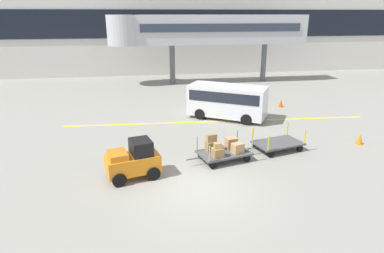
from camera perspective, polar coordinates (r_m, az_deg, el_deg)
name	(u,v)px	position (r m, az deg, el deg)	size (l,w,h in m)	color
ground_plane	(200,188)	(12.92, 1.40, -10.62)	(120.00, 120.00, 0.00)	gray
apron_lead_line	(218,121)	(20.60, 4.52, 0.87)	(18.75, 0.20, 0.01)	yellow
terminal_building	(157,28)	(37.12, -6.01, 16.51)	(62.65, 2.51, 9.69)	beige
jet_bridge	(202,30)	(31.61, 1.66, 16.26)	(18.35, 3.00, 6.24)	#B7B7BC
baggage_tug	(133,160)	(13.61, -10.05, -5.77)	(2.31, 1.67, 1.58)	orange
baggage_cart_lead	(223,149)	(15.08, 5.44, -3.88)	(3.09, 1.94, 1.23)	#4C4C4F
baggage_cart_middle	(278,143)	(16.72, 14.55, -2.82)	(3.09, 1.94, 1.10)	#4C4C4F
shuttle_van	(227,99)	(21.01, 6.09, 4.69)	(5.09, 4.12, 2.10)	silver
safety_cone_near	(360,139)	(18.96, 26.91, -1.95)	(0.36, 0.36, 0.55)	orange
safety_cone_far	(281,103)	(24.51, 15.04, 3.89)	(0.36, 0.36, 0.55)	#EA590F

